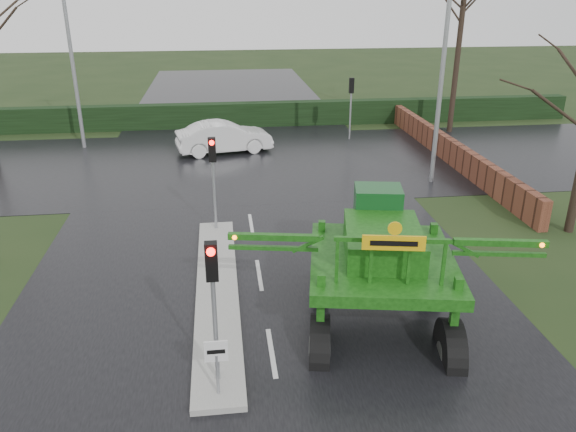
{
  "coord_description": "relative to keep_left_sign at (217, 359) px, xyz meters",
  "views": [
    {
      "loc": [
        -1.01,
        -11.37,
        8.33
      ],
      "look_at": [
        0.88,
        3.88,
        2.0
      ],
      "focal_mm": 35.0,
      "sensor_mm": 36.0,
      "label": 1
    }
  ],
  "objects": [
    {
      "name": "hedge_row",
      "position": [
        1.3,
        25.5,
        -0.31
      ],
      "size": [
        44.0,
        0.9,
        1.5
      ],
      "primitive_type": "cube",
      "color": "black",
      "rests_on": "ground"
    },
    {
      "name": "road_cross",
      "position": [
        1.3,
        17.5,
        -1.05
      ],
      "size": [
        80.0,
        12.0,
        0.02
      ],
      "primitive_type": "cube",
      "color": "black",
      "rests_on": "ground"
    },
    {
      "name": "street_light_right",
      "position": [
        9.49,
        13.5,
        4.93
      ],
      "size": [
        3.85,
        0.3,
        10.0
      ],
      "color": "gray",
      "rests_on": "ground"
    },
    {
      "name": "street_light_left_far",
      "position": [
        -6.89,
        21.5,
        4.93
      ],
      "size": [
        3.85,
        0.3,
        10.0
      ],
      "color": "gray",
      "rests_on": "ground"
    },
    {
      "name": "road_main",
      "position": [
        1.3,
        11.5,
        -1.05
      ],
      "size": [
        14.0,
        80.0,
        0.02
      ],
      "primitive_type": "cube",
      "color": "black",
      "rests_on": "ground"
    },
    {
      "name": "keep_left_sign",
      "position": [
        0.0,
        0.0,
        0.0
      ],
      "size": [
        0.5,
        0.07,
        1.35
      ],
      "color": "gray",
      "rests_on": "ground"
    },
    {
      "name": "traffic_signal_far",
      "position": [
        7.8,
        21.51,
        1.53
      ],
      "size": [
        0.26,
        0.33,
        3.52
      ],
      "rotation": [
        0.0,
        0.0,
        3.14
      ],
      "color": "gray",
      "rests_on": "ground"
    },
    {
      "name": "ground",
      "position": [
        1.3,
        1.5,
        -1.06
      ],
      "size": [
        140.0,
        140.0,
        0.0
      ],
      "primitive_type": "plane",
      "color": "black",
      "rests_on": "ground"
    },
    {
      "name": "white_sedan",
      "position": [
        0.51,
        19.54,
        -1.06
      ],
      "size": [
        5.27,
        2.69,
        1.66
      ],
      "primitive_type": "imported",
      "rotation": [
        0.0,
        0.0,
        1.77
      ],
      "color": "silver",
      "rests_on": "ground"
    },
    {
      "name": "crop_sprayer",
      "position": [
        2.53,
        1.7,
        1.04
      ],
      "size": [
        7.81,
        5.51,
        4.42
      ],
      "rotation": [
        0.0,
        0.0,
        -0.18
      ],
      "color": "black",
      "rests_on": "ground"
    },
    {
      "name": "traffic_signal_mid",
      "position": [
        0.0,
        8.99,
        1.53
      ],
      "size": [
        0.26,
        0.33,
        3.52
      ],
      "color": "gray",
      "rests_on": "ground"
    },
    {
      "name": "tree_right_far",
      "position": [
        14.3,
        22.5,
        5.44
      ],
      "size": [
        7.0,
        7.0,
        12.05
      ],
      "color": "black",
      "rests_on": "ground"
    },
    {
      "name": "traffic_signal_near",
      "position": [
        0.0,
        0.49,
        1.53
      ],
      "size": [
        0.26,
        0.33,
        3.52
      ],
      "color": "gray",
      "rests_on": "ground"
    },
    {
      "name": "brick_wall",
      "position": [
        11.8,
        17.5,
        -0.46
      ],
      "size": [
        0.4,
        20.0,
        1.2
      ],
      "primitive_type": "cube",
      "color": "#592D1E",
      "rests_on": "ground"
    },
    {
      "name": "median_island",
      "position": [
        0.0,
        4.5,
        -0.97
      ],
      "size": [
        1.2,
        10.0,
        0.16
      ],
      "primitive_type": "cube",
      "color": "gray",
      "rests_on": "ground"
    }
  ]
}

